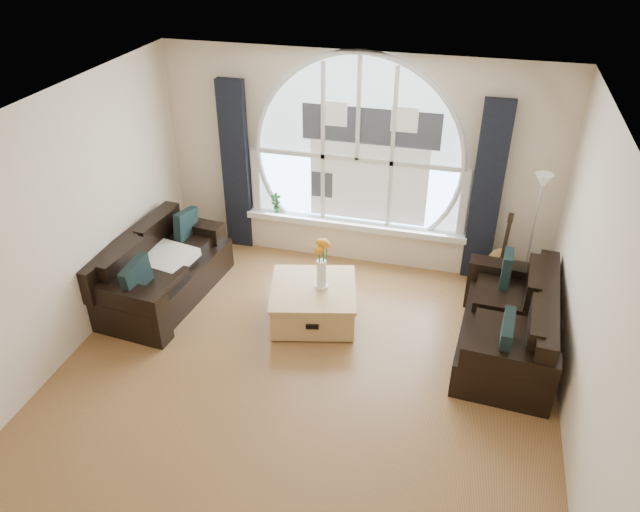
{
  "coord_description": "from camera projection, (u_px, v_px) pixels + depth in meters",
  "views": [
    {
      "loc": [
        1.36,
        -4.24,
        4.29
      ],
      "look_at": [
        0.0,
        0.9,
        1.05
      ],
      "focal_mm": 34.11,
      "sensor_mm": 36.0,
      "label": 1
    }
  ],
  "objects": [
    {
      "name": "guitar",
      "position": [
        504.0,
        248.0,
        7.38
      ],
      "size": [
        0.4,
        0.31,
        1.06
      ],
      "primitive_type": "cube",
      "rotation": [
        0.0,
        0.0,
        -0.22
      ],
      "color": "olive",
      "rests_on": "ground"
    },
    {
      "name": "window_sill",
      "position": [
        354.0,
        224.0,
        7.95
      ],
      "size": [
        2.9,
        0.22,
        0.08
      ],
      "primitive_type": "cube",
      "color": "white",
      "rests_on": "wall_back"
    },
    {
      "name": "neighbor_house",
      "position": [
        369.0,
        152.0,
        7.45
      ],
      "size": [
        1.7,
        0.02,
        1.5
      ],
      "primitive_type": "cube",
      "color": "silver",
      "rests_on": "wall_back"
    },
    {
      "name": "ceiling",
      "position": [
        290.0,
        130.0,
        4.62
      ],
      "size": [
        5.0,
        5.5,
        0.01
      ],
      "primitive_type": "cube",
      "color": "silver",
      "rests_on": "ground"
    },
    {
      "name": "throw_blanket",
      "position": [
        169.0,
        259.0,
        7.23
      ],
      "size": [
        0.65,
        0.65,
        0.1
      ],
      "primitive_type": "cube",
      "rotation": [
        0.0,
        0.0,
        -0.2
      ],
      "color": "silver",
      "rests_on": "sofa_left"
    },
    {
      "name": "curtain_right",
      "position": [
        486.0,
        194.0,
        7.25
      ],
      "size": [
        0.35,
        0.12,
        2.3
      ],
      "primitive_type": "cube",
      "color": "black",
      "rests_on": "ground"
    },
    {
      "name": "curtain_left",
      "position": [
        236.0,
        167.0,
        7.95
      ],
      "size": [
        0.35,
        0.12,
        2.3
      ],
      "primitive_type": "cube",
      "color": "black",
      "rests_on": "ground"
    },
    {
      "name": "window_frame",
      "position": [
        358.0,
        142.0,
        7.4
      ],
      "size": [
        2.76,
        0.08,
        2.15
      ],
      "primitive_type": "cube",
      "color": "white",
      "rests_on": "wall_back"
    },
    {
      "name": "attic_slope",
      "position": [
        586.0,
        205.0,
        4.32
      ],
      "size": [
        0.92,
        5.5,
        0.72
      ],
      "primitive_type": "cube",
      "color": "silver",
      "rests_on": "ground"
    },
    {
      "name": "coffee_chest",
      "position": [
        313.0,
        301.0,
        6.94
      ],
      "size": [
        1.15,
        1.15,
        0.47
      ],
      "primitive_type": "cube",
      "rotation": [
        0.0,
        0.0,
        0.24
      ],
      "color": "#A58251",
      "rests_on": "ground"
    },
    {
      "name": "floor_lamp",
      "position": [
        532.0,
        238.0,
        7.06
      ],
      "size": [
        0.24,
        0.24,
        1.6
      ],
      "primitive_type": "cube",
      "color": "#B2B2B2",
      "rests_on": "ground"
    },
    {
      "name": "sofa_right",
      "position": [
        507.0,
        320.0,
        6.36
      ],
      "size": [
        1.02,
        1.85,
        0.8
      ],
      "primitive_type": "cube",
      "rotation": [
        0.0,
        0.0,
        -0.07
      ],
      "color": "black",
      "rests_on": "ground"
    },
    {
      "name": "ground",
      "position": [
        297.0,
        392.0,
        6.03
      ],
      "size": [
        5.0,
        5.5,
        0.01
      ],
      "primitive_type": "cube",
      "color": "brown",
      "rests_on": "ground"
    },
    {
      "name": "vase_flowers",
      "position": [
        322.0,
        258.0,
        6.64
      ],
      "size": [
        0.24,
        0.24,
        0.7
      ],
      "primitive_type": "cube",
      "color": "white",
      "rests_on": "coffee_chest"
    },
    {
      "name": "wall_right",
      "position": [
        597.0,
        323.0,
        4.78
      ],
      "size": [
        0.01,
        5.5,
        2.7
      ],
      "primitive_type": "cube",
      "color": "beige",
      "rests_on": "ground"
    },
    {
      "name": "wall_left",
      "position": [
        47.0,
        242.0,
        5.87
      ],
      "size": [
        0.01,
        5.5,
        2.7
      ],
      "primitive_type": "cube",
      "color": "beige",
      "rests_on": "ground"
    },
    {
      "name": "sofa_left",
      "position": [
        162.0,
        268.0,
        7.24
      ],
      "size": [
        1.09,
        1.9,
        0.81
      ],
      "primitive_type": "cube",
      "rotation": [
        0.0,
        0.0,
        -0.1
      ],
      "color": "black",
      "rests_on": "ground"
    },
    {
      "name": "potted_plant",
      "position": [
        276.0,
        203.0,
        8.09
      ],
      "size": [
        0.17,
        0.14,
        0.27
      ],
      "primitive_type": "imported",
      "rotation": [
        0.0,
        0.0,
        0.3
      ],
      "color": "#1E6023",
      "rests_on": "window_sill"
    },
    {
      "name": "arched_window",
      "position": [
        358.0,
        141.0,
        7.43
      ],
      "size": [
        2.6,
        0.06,
        2.15
      ],
      "primitive_type": "cube",
      "color": "silver",
      "rests_on": "wall_back"
    },
    {
      "name": "wall_back",
      "position": [
        358.0,
        161.0,
        7.6
      ],
      "size": [
        5.0,
        0.01,
        2.7
      ],
      "primitive_type": "cube",
      "color": "beige",
      "rests_on": "ground"
    }
  ]
}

